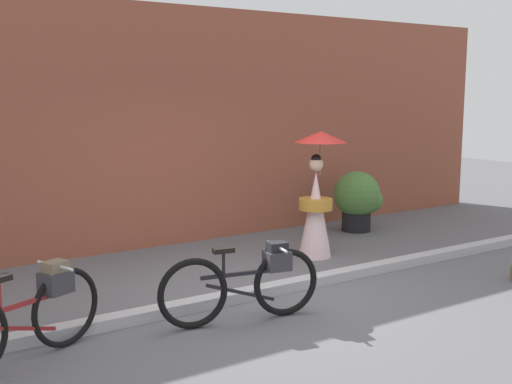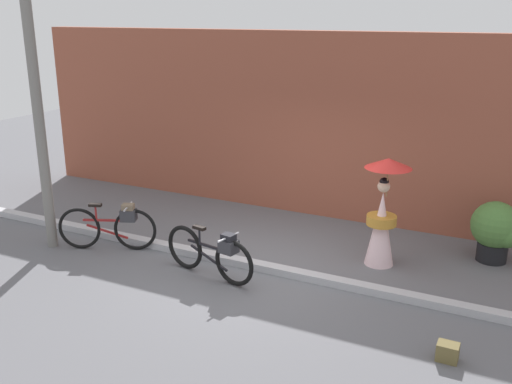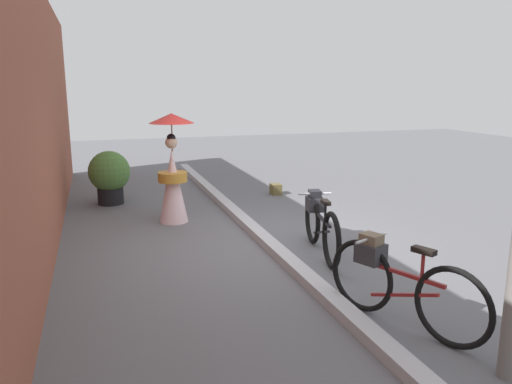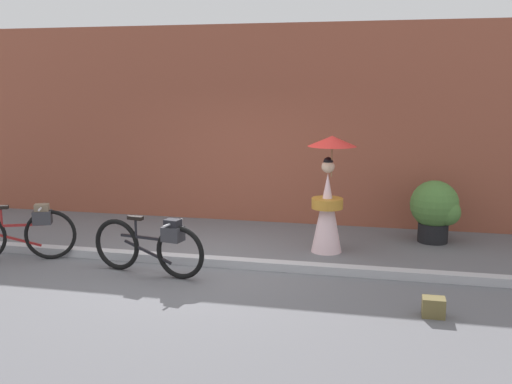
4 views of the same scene
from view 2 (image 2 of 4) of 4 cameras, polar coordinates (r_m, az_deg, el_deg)
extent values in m
plane|color=slate|center=(9.49, 0.56, -7.71)|extent=(30.00, 30.00, 0.00)
cube|color=brown|center=(11.66, 7.28, 6.46)|extent=(14.00, 0.40, 3.68)
cube|color=#B2B2B7|center=(9.46, 0.56, -7.38)|extent=(14.00, 0.20, 0.12)
torus|color=black|center=(10.33, -11.87, -3.67)|extent=(0.72, 0.35, 0.76)
torus|color=black|center=(10.63, -17.06, -3.47)|extent=(0.72, 0.35, 0.76)
cube|color=maroon|center=(10.42, -14.57, -2.72)|extent=(0.78, 0.36, 0.04)
cube|color=maroon|center=(10.49, -14.48, -3.80)|extent=(0.68, 0.32, 0.26)
cylinder|color=maroon|center=(10.43, -15.56, -2.06)|extent=(0.03, 0.03, 0.32)
cube|color=black|center=(10.38, -15.62, -1.24)|extent=(0.24, 0.17, 0.05)
cylinder|color=silver|center=(10.22, -12.55, -1.41)|extent=(0.22, 0.45, 0.03)
cube|color=#333338|center=(10.27, -12.49, -2.24)|extent=(0.33, 0.30, 0.20)
cube|color=#72604C|center=(10.22, -12.54, -1.56)|extent=(0.25, 0.23, 0.14)
torus|color=black|center=(8.85, -2.19, -7.04)|extent=(0.73, 0.20, 0.73)
torus|color=black|center=(9.48, -7.03, -5.44)|extent=(0.73, 0.20, 0.73)
cube|color=black|center=(9.10, -4.72, -5.35)|extent=(0.86, 0.20, 0.04)
cube|color=black|center=(9.18, -4.69, -6.51)|extent=(0.75, 0.17, 0.27)
cylinder|color=black|center=(9.17, -5.61, -4.40)|extent=(0.03, 0.03, 0.30)
cube|color=black|center=(9.11, -5.64, -3.53)|extent=(0.23, 0.13, 0.05)
cylinder|color=silver|center=(8.75, -2.74, -4.49)|extent=(0.12, 0.48, 0.03)
cube|color=#333338|center=(8.81, -2.73, -5.39)|extent=(0.30, 0.26, 0.20)
cube|color=black|center=(8.76, -2.74, -4.61)|extent=(0.23, 0.19, 0.14)
cone|color=silver|center=(9.69, 12.25, -3.56)|extent=(0.48, 0.48, 1.25)
cylinder|color=#C1842D|center=(9.64, 12.31, -2.73)|extent=(0.49, 0.49, 0.16)
sphere|color=beige|center=(9.46, 12.53, 0.56)|extent=(0.20, 0.20, 0.20)
sphere|color=black|center=(9.44, 12.56, 0.97)|extent=(0.15, 0.15, 0.15)
cylinder|color=olive|center=(9.39, 12.86, 1.17)|extent=(0.02, 0.02, 0.55)
cone|color=red|center=(9.32, 12.98, 2.80)|extent=(0.75, 0.75, 0.16)
cylinder|color=black|center=(10.54, 22.29, -5.48)|extent=(0.50, 0.50, 0.32)
sphere|color=#4C7A38|center=(10.38, 22.59, -3.03)|extent=(0.79, 0.79, 0.79)
sphere|color=#4C7A38|center=(10.29, 23.57, -3.91)|extent=(0.44, 0.44, 0.44)
cube|color=brown|center=(7.56, 18.42, -14.78)|extent=(0.26, 0.20, 0.22)
cube|color=brown|center=(7.48, 18.39, -14.65)|extent=(0.22, 0.07, 0.08)
cylinder|color=slate|center=(10.41, -20.75, 7.29)|extent=(0.18, 0.18, 4.80)
camera|label=1|loc=(8.04, -48.98, -0.56)|focal=44.18mm
camera|label=3|loc=(14.53, -19.71, 9.65)|focal=35.15mm
camera|label=4|loc=(1.84, -59.77, -43.01)|focal=41.88mm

